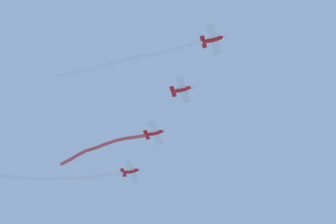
{
  "coord_description": "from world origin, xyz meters",
  "views": [
    {
      "loc": [
        27.67,
        -23.12,
        2.72
      ],
      "look_at": [
        -18.3,
        -1.22,
        79.26
      ],
      "focal_mm": 48.51,
      "sensor_mm": 36.0,
      "label": 1
    }
  ],
  "objects_px": {
    "airplane_right_wing": "(155,133)",
    "airplane_slot": "(132,171)",
    "airplane_lead": "(214,39)",
    "airplane_left_wing": "(183,89)"
  },
  "relations": [
    {
      "from": "airplane_lead",
      "to": "airplane_slot",
      "type": "relative_size",
      "value": 0.99
    },
    {
      "from": "airplane_right_wing",
      "to": "airplane_left_wing",
      "type": "bearing_deg",
      "value": -46.18
    },
    {
      "from": "airplane_left_wing",
      "to": "airplane_slot",
      "type": "bearing_deg",
      "value": 133.39
    },
    {
      "from": "airplane_left_wing",
      "to": "airplane_right_wing",
      "type": "relative_size",
      "value": 1.0
    },
    {
      "from": "airplane_lead",
      "to": "airplane_slot",
      "type": "height_order",
      "value": "airplane_slot"
    },
    {
      "from": "airplane_lead",
      "to": "airplane_right_wing",
      "type": "distance_m",
      "value": 24.17
    },
    {
      "from": "airplane_left_wing",
      "to": "airplane_right_wing",
      "type": "bearing_deg",
      "value": 133.4
    },
    {
      "from": "airplane_lead",
      "to": "airplane_slot",
      "type": "xyz_separation_m",
      "value": [
        -36.24,
        -1.01,
        0.75
      ]
    },
    {
      "from": "airplane_right_wing",
      "to": "airplane_slot",
      "type": "distance_m",
      "value": 12.09
    },
    {
      "from": "airplane_lead",
      "to": "airplane_slot",
      "type": "distance_m",
      "value": 36.26
    }
  ]
}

